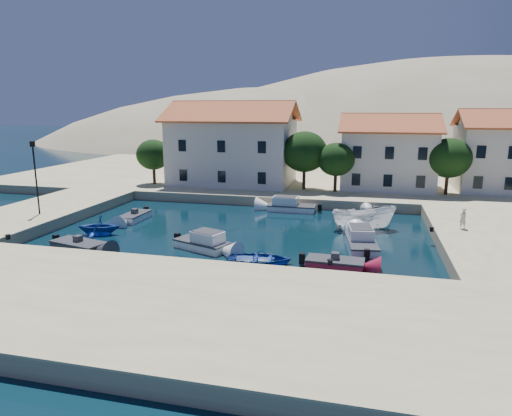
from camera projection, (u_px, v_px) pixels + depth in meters
The scene contains 22 objects.
ground at pixel (197, 274), 27.93m from camera, with size 400.00×400.00×0.00m, color black.
quay_south at pixel (152, 307), 22.14m from camera, with size 52.00×12.00×1.00m, color tan.
quay_west at pixel (41, 213), 41.74m from camera, with size 8.00×20.00×1.00m, color tan.
quay_north at pixel (309, 177), 63.39m from camera, with size 80.00×36.00×1.00m, color tan.
hills at pixel (400, 214), 145.39m from camera, with size 254.00×176.00×99.00m.
building_left at pixel (233, 142), 54.60m from camera, with size 14.70×9.45×9.70m.
building_mid at pixel (388, 151), 51.51m from camera, with size 10.50×8.40×8.30m.
building_right at pixel (502, 150), 49.61m from camera, with size 9.45×8.40×8.80m.
trees at pixel (318, 155), 49.97m from camera, with size 37.30×5.30×6.45m.
lamppost at pixel (35, 171), 38.57m from camera, with size 0.35×0.25×6.22m.
bollards at pixel (256, 242), 30.70m from camera, with size 29.36×9.56×0.30m.
motorboat_grey_sw at pixel (79, 246), 32.68m from camera, with size 4.33×2.71×1.25m.
cabin_cruiser_south at pixel (202, 243), 32.80m from camera, with size 4.49×3.12×1.60m.
rowboat_south at pixel (260, 263), 29.86m from camera, with size 2.99×4.19×0.87m, color #1A3D93.
motorboat_red_se at pixel (335, 264), 28.89m from camera, with size 3.69×1.78×1.25m.
cabin_cruiser_east at pixel (361, 242), 33.04m from camera, with size 2.66×5.13×1.60m.
boat_east at pixel (363, 229), 38.15m from camera, with size 2.05×5.46×2.11m, color white.
motorboat_white_ne at pixel (375, 214), 42.21m from camera, with size 2.36×3.35×1.25m.
rowboat_west at pixel (100, 234), 36.65m from camera, with size 2.87×3.32×1.75m, color #1A3D93.
motorboat_white_west at pixel (135, 217), 41.28m from camera, with size 1.67×3.66×1.25m.
cabin_cruiser_north at pixel (292, 206), 44.87m from camera, with size 4.69×2.02×1.60m.
pedestrian at pixel (463, 219), 34.38m from camera, with size 0.58×0.38×1.59m, color beige.
Camera 1 is at (9.82, -24.77, 10.00)m, focal length 32.00 mm.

